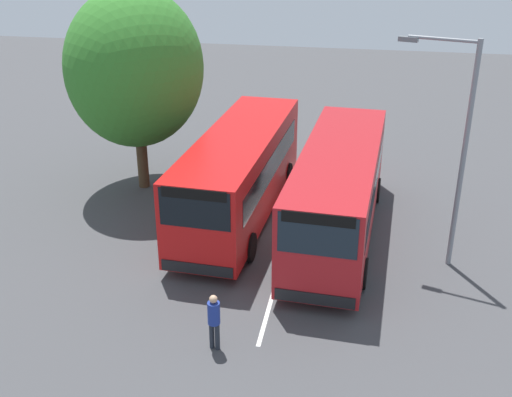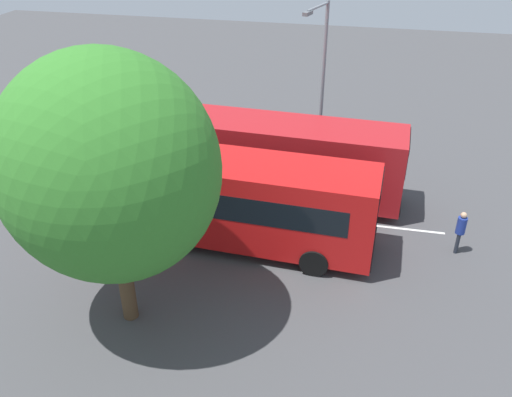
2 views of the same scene
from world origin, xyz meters
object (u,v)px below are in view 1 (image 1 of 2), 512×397
(bus_far_left, at_px, (240,172))
(depot_tree, at_px, (135,68))
(bus_center_left, at_px, (338,189))
(pedestrian, at_px, (214,318))
(street_lamp, at_px, (458,141))

(bus_far_left, relative_size, depot_tree, 1.27)
(bus_center_left, relative_size, depot_tree, 1.27)
(bus_far_left, height_order, bus_center_left, same)
(pedestrian, xyz_separation_m, street_lamp, (-5.68, 6.06, 3.19))
(bus_far_left, xyz_separation_m, bus_center_left, (0.92, 3.63, 0.00))
(depot_tree, bearing_deg, bus_center_left, 70.59)
(pedestrian, distance_m, depot_tree, 11.89)
(street_lamp, bearing_deg, pedestrian, 59.20)
(bus_center_left, distance_m, street_lamp, 4.38)
(street_lamp, bearing_deg, bus_center_left, -2.98)
(pedestrian, bearing_deg, bus_far_left, 20.68)
(bus_center_left, bearing_deg, depot_tree, -106.77)
(bus_center_left, bearing_deg, pedestrian, -17.94)
(bus_far_left, xyz_separation_m, street_lamp, (2.12, 7.11, 2.38))
(pedestrian, height_order, street_lamp, street_lamp)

